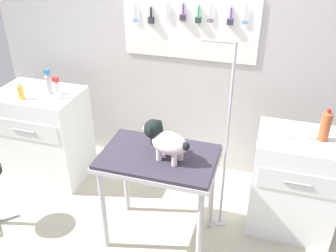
{
  "coord_description": "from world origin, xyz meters",
  "views": [
    {
      "loc": [
        0.84,
        -2.07,
        2.4
      ],
      "look_at": [
        0.16,
        0.21,
        1.04
      ],
      "focal_mm": 39.67,
      "sensor_mm": 36.0,
      "label": 1
    }
  ],
  "objects_px": {
    "cabinet_right": "(294,183)",
    "soda_bottle": "(325,126)",
    "grooming_table": "(159,166)",
    "dog": "(165,140)",
    "grooming_arm": "(225,150)",
    "conditioner_bottle": "(57,89)",
    "counter_left": "(45,135)"
  },
  "relations": [
    {
      "from": "grooming_arm",
      "to": "soda_bottle",
      "type": "height_order",
      "value": "grooming_arm"
    },
    {
      "from": "grooming_arm",
      "to": "cabinet_right",
      "type": "distance_m",
      "value": 0.68
    },
    {
      "from": "grooming_arm",
      "to": "conditioner_bottle",
      "type": "relative_size",
      "value": 7.99
    },
    {
      "from": "counter_left",
      "to": "conditioner_bottle",
      "type": "relative_size",
      "value": 4.53
    },
    {
      "from": "grooming_arm",
      "to": "conditioner_bottle",
      "type": "height_order",
      "value": "grooming_arm"
    },
    {
      "from": "grooming_arm",
      "to": "cabinet_right",
      "type": "height_order",
      "value": "grooming_arm"
    },
    {
      "from": "conditioner_bottle",
      "to": "dog",
      "type": "bearing_deg",
      "value": -22.78
    },
    {
      "from": "grooming_table",
      "to": "cabinet_right",
      "type": "bearing_deg",
      "value": 24.33
    },
    {
      "from": "grooming_table",
      "to": "dog",
      "type": "height_order",
      "value": "dog"
    },
    {
      "from": "grooming_table",
      "to": "cabinet_right",
      "type": "xyz_separation_m",
      "value": [
        1.03,
        0.47,
        -0.29
      ]
    },
    {
      "from": "conditioner_bottle",
      "to": "soda_bottle",
      "type": "distance_m",
      "value": 2.29
    },
    {
      "from": "cabinet_right",
      "to": "soda_bottle",
      "type": "distance_m",
      "value": 0.59
    },
    {
      "from": "dog",
      "to": "soda_bottle",
      "type": "xyz_separation_m",
      "value": [
        1.12,
        0.49,
        0.03
      ]
    },
    {
      "from": "dog",
      "to": "grooming_arm",
      "type": "bearing_deg",
      "value": 39.3
    },
    {
      "from": "counter_left",
      "to": "cabinet_right",
      "type": "height_order",
      "value": "counter_left"
    },
    {
      "from": "grooming_arm",
      "to": "cabinet_right",
      "type": "xyz_separation_m",
      "value": [
        0.58,
        0.16,
        -0.32
      ]
    },
    {
      "from": "grooming_table",
      "to": "cabinet_right",
      "type": "height_order",
      "value": "cabinet_right"
    },
    {
      "from": "cabinet_right",
      "to": "grooming_table",
      "type": "bearing_deg",
      "value": -155.67
    },
    {
      "from": "grooming_table",
      "to": "grooming_arm",
      "type": "relative_size",
      "value": 0.54
    },
    {
      "from": "cabinet_right",
      "to": "soda_bottle",
      "type": "xyz_separation_m",
      "value": [
        0.14,
        0.0,
        0.57
      ]
    },
    {
      "from": "grooming_table",
      "to": "grooming_arm",
      "type": "height_order",
      "value": "grooming_arm"
    },
    {
      "from": "grooming_arm",
      "to": "grooming_table",
      "type": "bearing_deg",
      "value": -145.96
    },
    {
      "from": "cabinet_right",
      "to": "soda_bottle",
      "type": "height_order",
      "value": "soda_bottle"
    },
    {
      "from": "grooming_arm",
      "to": "dog",
      "type": "relative_size",
      "value": 4.25
    },
    {
      "from": "cabinet_right",
      "to": "dog",
      "type": "bearing_deg",
      "value": -153.52
    },
    {
      "from": "conditioner_bottle",
      "to": "grooming_table",
      "type": "bearing_deg",
      "value": -22.93
    },
    {
      "from": "conditioner_bottle",
      "to": "soda_bottle",
      "type": "relative_size",
      "value": 0.78
    },
    {
      "from": "grooming_arm",
      "to": "soda_bottle",
      "type": "distance_m",
      "value": 0.77
    },
    {
      "from": "counter_left",
      "to": "soda_bottle",
      "type": "distance_m",
      "value": 2.62
    },
    {
      "from": "grooming_table",
      "to": "dog",
      "type": "distance_m",
      "value": 0.26
    },
    {
      "from": "counter_left",
      "to": "soda_bottle",
      "type": "xyz_separation_m",
      "value": [
        2.56,
        -0.06,
        0.55
      ]
    },
    {
      "from": "grooming_table",
      "to": "soda_bottle",
      "type": "distance_m",
      "value": 1.29
    }
  ]
}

